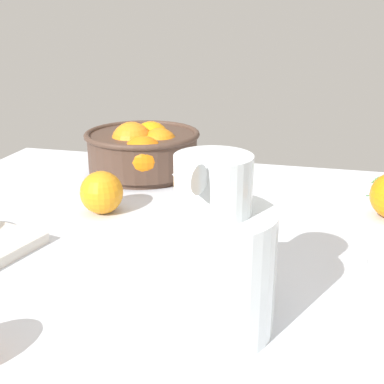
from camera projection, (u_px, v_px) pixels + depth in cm
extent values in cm
cube|color=silver|center=(199.00, 248.00, 76.92)|extent=(110.70, 85.76, 3.00)
cylinder|color=#473328|center=(143.00, 171.00, 107.31)|extent=(21.01, 21.01, 1.20)
cylinder|color=#473328|center=(143.00, 152.00, 105.85)|extent=(22.83, 22.83, 7.46)
torus|color=#473328|center=(142.00, 134.00, 104.59)|extent=(24.03, 24.03, 1.20)
sphere|color=orange|center=(160.00, 147.00, 103.30)|extent=(7.77, 7.77, 7.77)
sphere|color=orange|center=(151.00, 141.00, 107.18)|extent=(8.23, 8.23, 8.23)
sphere|color=orange|center=(134.00, 146.00, 110.03)|extent=(7.30, 7.30, 7.30)
sphere|color=orange|center=(124.00, 149.00, 106.60)|extent=(7.80, 7.80, 7.80)
sphere|color=orange|center=(132.00, 142.00, 103.18)|extent=(8.47, 8.47, 8.47)
sphere|color=orange|center=(143.00, 157.00, 98.51)|extent=(8.51, 8.51, 8.51)
cylinder|color=white|center=(212.00, 270.00, 53.23)|extent=(13.41, 13.41, 13.52)
cylinder|color=white|center=(213.00, 184.00, 49.96)|extent=(7.94, 7.94, 5.88)
cone|color=white|center=(185.00, 177.00, 45.35)|extent=(3.75, 3.63, 2.80)
torus|color=white|center=(245.00, 234.00, 58.68)|extent=(3.48, 7.15, 7.15)
cylinder|color=orange|center=(212.00, 290.00, 54.04)|extent=(12.33, 12.33, 8.72)
sphere|color=orange|center=(102.00, 192.00, 85.46)|extent=(7.35, 7.35, 7.35)
sphere|color=#3D7739|center=(376.00, 194.00, 94.74)|extent=(0.83, 0.83, 0.83)
cylinder|color=#4D7B36|center=(377.00, 179.00, 103.36)|extent=(2.60, 4.66, 0.30)
sphere|color=#4D7B36|center=(374.00, 180.00, 102.41)|extent=(0.60, 0.60, 0.60)
sphere|color=#4D7B36|center=(377.00, 179.00, 103.31)|extent=(0.86, 0.86, 0.86)
sphere|color=#4D7B36|center=(379.00, 177.00, 104.21)|extent=(0.93, 0.93, 0.93)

